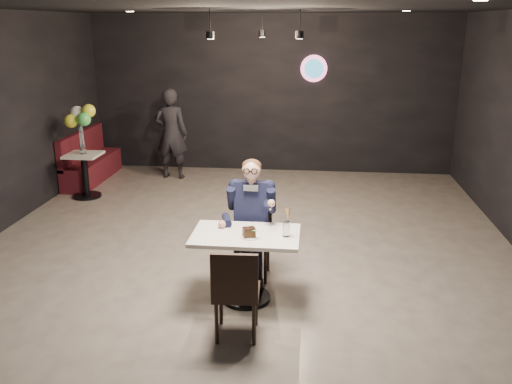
# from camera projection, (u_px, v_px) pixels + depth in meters

# --- Properties ---
(floor) EXTENTS (9.00, 9.00, 0.00)m
(floor) POSITION_uv_depth(u_px,v_px,m) (241.00, 264.00, 6.62)
(floor) COLOR gray
(floor) RESTS_ON ground
(wall_sign) EXTENTS (0.50, 0.06, 0.50)m
(wall_sign) POSITION_uv_depth(u_px,v_px,m) (314.00, 68.00, 10.19)
(wall_sign) COLOR pink
(wall_sign) RESTS_ON floor
(pendant_lights) EXTENTS (1.40, 1.20, 0.36)m
(pendant_lights) POSITION_uv_depth(u_px,v_px,m) (258.00, 18.00, 7.66)
(pendant_lights) COLOR black
(pendant_lights) RESTS_ON floor
(main_table) EXTENTS (1.10, 0.70, 0.75)m
(main_table) POSITION_uv_depth(u_px,v_px,m) (246.00, 267.00, 5.66)
(main_table) COLOR white
(main_table) RESTS_ON floor
(chair_far) EXTENTS (0.42, 0.46, 0.92)m
(chair_far) POSITION_uv_depth(u_px,v_px,m) (252.00, 239.00, 6.16)
(chair_far) COLOR black
(chair_far) RESTS_ON floor
(chair_near) EXTENTS (0.44, 0.48, 0.92)m
(chair_near) POSITION_uv_depth(u_px,v_px,m) (237.00, 290.00, 4.99)
(chair_near) COLOR black
(chair_near) RESTS_ON floor
(seated_man) EXTENTS (0.60, 0.80, 1.44)m
(seated_man) POSITION_uv_depth(u_px,v_px,m) (252.00, 218.00, 6.08)
(seated_man) COLOR black
(seated_man) RESTS_ON floor
(dessert_plate) EXTENTS (0.22, 0.22, 0.01)m
(dessert_plate) POSITION_uv_depth(u_px,v_px,m) (251.00, 236.00, 5.47)
(dessert_plate) COLOR white
(dessert_plate) RESTS_ON main_table
(cake_slice) EXTENTS (0.14, 0.13, 0.08)m
(cake_slice) POSITION_uv_depth(u_px,v_px,m) (249.00, 232.00, 5.44)
(cake_slice) COLOR black
(cake_slice) RESTS_ON dessert_plate
(mint_leaf) EXTENTS (0.06, 0.04, 0.01)m
(mint_leaf) POSITION_uv_depth(u_px,v_px,m) (255.00, 230.00, 5.39)
(mint_leaf) COLOR #2B8438
(mint_leaf) RESTS_ON cake_slice
(sundae_glass) EXTENTS (0.07, 0.07, 0.16)m
(sundae_glass) POSITION_uv_depth(u_px,v_px,m) (286.00, 229.00, 5.46)
(sundae_glass) COLOR silver
(sundae_glass) RESTS_ON main_table
(wafer_cone) EXTENTS (0.07, 0.07, 0.12)m
(wafer_cone) POSITION_uv_depth(u_px,v_px,m) (288.00, 214.00, 5.40)
(wafer_cone) COLOR #B38F49
(wafer_cone) RESTS_ON sundae_glass
(booth_bench) EXTENTS (0.46, 1.84, 0.92)m
(booth_bench) POSITION_uv_depth(u_px,v_px,m) (91.00, 156.00, 10.02)
(booth_bench) COLOR #490F18
(booth_bench) RESTS_ON floor
(side_table) EXTENTS (0.54, 0.54, 0.68)m
(side_table) POSITION_uv_depth(u_px,v_px,m) (86.00, 177.00, 9.08)
(side_table) COLOR white
(side_table) RESTS_ON floor
(balloon_vase) EXTENTS (0.10, 0.10, 0.15)m
(balloon_vase) POSITION_uv_depth(u_px,v_px,m) (83.00, 149.00, 8.93)
(balloon_vase) COLOR silver
(balloon_vase) RESTS_ON side_table
(balloon_bunch) EXTENTS (0.40, 0.40, 0.66)m
(balloon_bunch) POSITION_uv_depth(u_px,v_px,m) (80.00, 125.00, 8.81)
(balloon_bunch) COLOR yellow
(balloon_bunch) RESTS_ON balloon_vase
(passerby) EXTENTS (0.64, 0.44, 1.69)m
(passerby) POSITION_uv_depth(u_px,v_px,m) (171.00, 134.00, 10.09)
(passerby) COLOR black
(passerby) RESTS_ON floor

